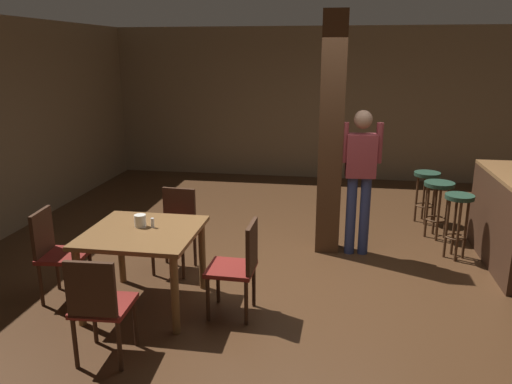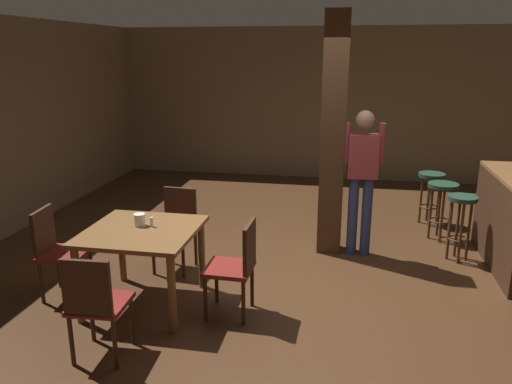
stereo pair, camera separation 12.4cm
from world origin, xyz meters
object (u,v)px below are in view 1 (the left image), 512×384
(chair_west, at_px, (56,250))
(napkin_cup, at_px, (140,221))
(bar_stool_far, at_px, (426,185))
(bar_stool_near, at_px, (458,212))
(dining_table, at_px, (143,242))
(chair_south, at_px, (99,304))
(standing_person, at_px, (360,172))
(chair_north, at_px, (176,225))
(bar_counter, at_px, (507,220))
(salt_shaker, at_px, (153,223))
(bar_stool_mid, at_px, (438,196))
(chair_east, at_px, (239,264))

(chair_west, xyz_separation_m, napkin_cup, (0.84, 0.08, 0.31))
(bar_stool_far, bearing_deg, chair_west, -142.86)
(bar_stool_near, bearing_deg, dining_table, -152.11)
(chair_south, distance_m, standing_person, 3.30)
(chair_north, distance_m, standing_person, 2.19)
(chair_south, bearing_deg, chair_west, 134.10)
(chair_south, distance_m, bar_counter, 4.41)
(chair_north, distance_m, napkin_cup, 0.84)
(bar_stool_far, bearing_deg, salt_shaker, -135.59)
(chair_south, height_order, chair_west, same)
(napkin_cup, distance_m, bar_counter, 4.00)
(napkin_cup, height_order, standing_person, standing_person)
(chair_north, bearing_deg, bar_stool_mid, 25.88)
(standing_person, xyz_separation_m, bar_stool_near, (1.13, 0.04, -0.43))
(dining_table, bearing_deg, salt_shaker, 49.57)
(chair_west, relative_size, bar_stool_mid, 1.19)
(chair_north, height_order, standing_person, standing_person)
(bar_counter, bearing_deg, chair_east, -149.87)
(salt_shaker, bearing_deg, chair_west, -175.30)
(chair_north, bearing_deg, bar_stool_near, 14.40)
(dining_table, bearing_deg, standing_person, 38.92)
(napkin_cup, distance_m, bar_stool_near, 3.59)
(chair_north, height_order, napkin_cup, chair_north)
(dining_table, bearing_deg, napkin_cup, 121.63)
(chair_east, bearing_deg, bar_counter, 30.13)
(chair_north, xyz_separation_m, chair_west, (-0.92, -0.86, 0.00))
(salt_shaker, relative_size, bar_stool_near, 0.12)
(dining_table, relative_size, chair_south, 1.14)
(napkin_cup, distance_m, bar_stool_far, 4.21)
(bar_counter, bearing_deg, chair_west, -161.13)
(bar_counter, relative_size, bar_stool_far, 2.26)
(chair_north, xyz_separation_m, bar_counter, (3.63, 0.69, 0.03))
(chair_west, bearing_deg, dining_table, -0.11)
(napkin_cup, height_order, salt_shaker, napkin_cup)
(bar_stool_far, bearing_deg, chair_east, -124.97)
(chair_north, bearing_deg, bar_stool_far, 35.07)
(standing_person, bearing_deg, bar_stool_mid, 34.25)
(chair_west, bearing_deg, chair_south, -45.90)
(dining_table, distance_m, bar_stool_far, 4.22)
(chair_west, relative_size, bar_stool_far, 1.22)
(chair_east, distance_m, chair_north, 1.26)
(dining_table, height_order, bar_stool_mid, dining_table)
(napkin_cup, bearing_deg, salt_shaker, -2.47)
(dining_table, relative_size, bar_stool_mid, 1.36)
(chair_south, relative_size, bar_stool_near, 1.15)
(bar_stool_near, distance_m, bar_stool_far, 1.30)
(dining_table, distance_m, chair_west, 0.91)
(dining_table, height_order, salt_shaker, salt_shaker)
(dining_table, height_order, bar_stool_far, dining_table)
(chair_east, relative_size, chair_north, 1.00)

